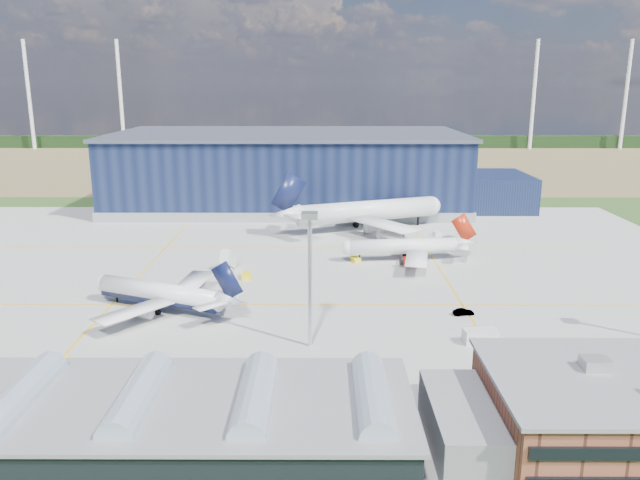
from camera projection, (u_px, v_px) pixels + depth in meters
The scene contains 19 objects.
ground at pixel (266, 289), 134.02m from camera, with size 600.00×600.00×0.00m, color #264A1B.
apron at pixel (270, 275), 143.71m from camera, with size 220.00×160.00×0.08m.
farmland at pixel (301, 162), 347.29m from camera, with size 600.00×220.00×0.01m, color olive.
treeline at pixel (305, 142), 423.86m from camera, with size 600.00×8.00×8.00m, color black.
horizon_dressing at pixel (15, 96), 411.66m from camera, with size 440.20×18.00×70.00m.
hangar at pixel (297, 173), 223.06m from camera, with size 145.00×62.00×26.10m.
glass_concourse at pixel (169, 420), 74.98m from camera, with size 78.00×23.00×8.60m.
light_mast_center at pixel (310, 258), 101.12m from camera, with size 2.60×2.60×23.00m.
airliner_navy at pixel (160, 283), 120.08m from camera, with size 34.68×33.92×11.31m, color white, non-canonical shape.
airliner_red at pixel (403, 239), 153.85m from camera, with size 34.79×34.03×11.34m, color white, non-canonical shape.
airliner_widebody at pixel (367, 200), 185.02m from camera, with size 55.67×54.46×18.15m, color white, non-canonical shape.
gse_tug_a at pixel (66, 364), 96.59m from camera, with size 1.96×3.21×1.34m, color yellow.
gse_tug_b at pixel (247, 276), 140.85m from camera, with size 2.15×3.22×1.39m, color yellow.
gse_van_a at pixel (480, 336), 105.82m from camera, with size 2.51×5.75×2.51m, color silver.
gse_cart_a at pixel (437, 234), 180.12m from camera, with size 1.96×2.94×1.27m, color silver.
gse_tug_c at pixel (356, 260), 153.95m from camera, with size 1.74×2.78×1.22m, color yellow.
airstair at pixel (229, 263), 147.05m from camera, with size 2.15×5.37×3.44m, color silver.
car_a at pixel (603, 345), 104.02m from camera, with size 1.24×3.07×1.05m, color #99999E.
car_b at pixel (463, 312), 118.59m from camera, with size 1.38×3.95×1.30m, color #99999E.
Camera 1 is at (12.00, -127.30, 43.10)m, focal length 35.00 mm.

